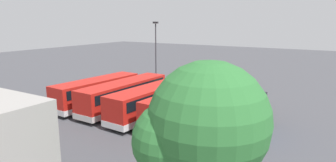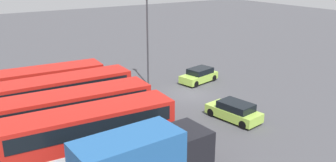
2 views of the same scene
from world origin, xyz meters
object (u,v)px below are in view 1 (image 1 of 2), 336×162
at_px(box_truck_blue, 243,110).
at_px(bus_single_deck_second, 153,100).
at_px(bus_single_deck_near_end, 186,105).
at_px(car_small_green, 185,80).
at_px(bus_single_deck_fourth, 97,91).
at_px(car_hatchback_silver, 236,92).
at_px(lamp_post_tall, 156,51).
at_px(bus_single_deck_third, 125,94).

bearing_deg(box_truck_blue, bus_single_deck_second, 5.83).
height_order(bus_single_deck_near_end, car_small_green, bus_single_deck_near_end).
bearing_deg(bus_single_deck_second, box_truck_blue, -174.17).
xyz_separation_m(bus_single_deck_second, car_small_green, (4.21, -14.41, -0.92)).
distance_m(bus_single_deck_fourth, box_truck_blue, 15.73).
height_order(bus_single_deck_second, car_small_green, bus_single_deck_second).
relative_size(bus_single_deck_near_end, box_truck_blue, 1.42).
bearing_deg(car_hatchback_silver, lamp_post_tall, 6.91).
height_order(bus_single_deck_fourth, lamp_post_tall, lamp_post_tall).
height_order(bus_single_deck_third, box_truck_blue, box_truck_blue).
bearing_deg(lamp_post_tall, box_truck_blue, 149.03).
height_order(bus_single_deck_fourth, box_truck_blue, box_truck_blue).
xyz_separation_m(bus_single_deck_third, bus_single_deck_fourth, (3.34, 0.54, -0.00)).
distance_m(box_truck_blue, car_hatchback_silver, 10.88).
xyz_separation_m(bus_single_deck_fourth, car_hatchback_silver, (-11.73, -11.21, -0.92)).
bearing_deg(bus_single_deck_second, car_small_green, -73.73).
distance_m(bus_single_deck_near_end, bus_single_deck_fourth, 10.76).
bearing_deg(bus_single_deck_fourth, bus_single_deck_third, -170.86).
bearing_deg(car_small_green, box_truck_blue, 133.21).
relative_size(bus_single_deck_third, car_small_green, 2.69).
distance_m(bus_single_deck_third, car_small_green, 14.16).
bearing_deg(lamp_post_tall, car_hatchback_silver, -173.09).
distance_m(bus_single_deck_fourth, car_hatchback_silver, 16.26).
bearing_deg(car_small_green, bus_single_deck_fourth, 78.57).
height_order(bus_single_deck_near_end, lamp_post_tall, lamp_post_tall).
distance_m(bus_single_deck_fourth, lamp_post_tall, 10.59).
xyz_separation_m(bus_single_deck_fourth, car_small_green, (-2.96, -14.67, -0.92)).
xyz_separation_m(bus_single_deck_second, lamp_post_tall, (6.14, -9.66, 3.58)).
distance_m(bus_single_deck_third, car_hatchback_silver, 13.61).
xyz_separation_m(bus_single_deck_second, box_truck_blue, (-8.51, -0.87, 0.08)).
bearing_deg(bus_single_deck_third, car_hatchback_silver, -128.18).
xyz_separation_m(bus_single_deck_near_end, bus_single_deck_fourth, (10.76, 0.16, -0.00)).
xyz_separation_m(box_truck_blue, car_hatchback_silver, (3.95, -10.09, -1.01)).
relative_size(car_hatchback_silver, car_small_green, 1.04).
relative_size(bus_single_deck_third, lamp_post_tall, 1.28).
xyz_separation_m(bus_single_deck_third, lamp_post_tall, (2.31, -9.38, 3.58)).
bearing_deg(lamp_post_tall, bus_single_deck_near_end, 134.91).
relative_size(bus_single_deck_near_end, car_small_green, 2.53).
bearing_deg(bus_single_deck_third, lamp_post_tall, -76.19).
xyz_separation_m(bus_single_deck_near_end, lamp_post_tall, (9.73, -9.76, 3.58)).
bearing_deg(bus_single_deck_second, bus_single_deck_near_end, 178.49).
relative_size(bus_single_deck_fourth, car_small_green, 2.48).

